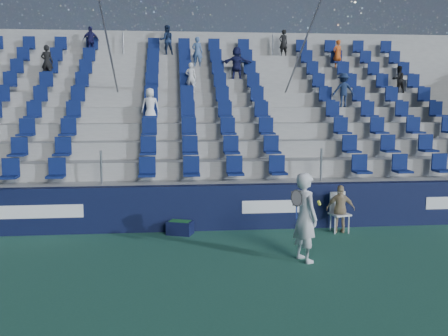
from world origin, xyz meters
name	(u,v)px	position (x,y,z in m)	size (l,w,h in m)	color
ground	(228,268)	(0.00, 0.00, 0.00)	(70.00, 70.00, 0.00)	#29614B
sponsor_wall	(215,207)	(0.00, 3.15, 0.60)	(24.00, 0.32, 1.20)	#0E1333
grandstand	(203,136)	(0.00, 8.24, 2.14)	(24.00, 8.17, 6.63)	#A1A19C
tennis_player	(305,217)	(1.67, 0.32, 0.96)	(0.75, 0.82, 1.91)	silver
line_judge_chair	(339,209)	(3.21, 2.66, 0.59)	(0.55, 0.56, 1.03)	white
line_judge	(341,209)	(3.21, 2.50, 0.63)	(0.73, 0.31, 1.25)	tan
ball_bin	(180,227)	(-0.94, 2.75, 0.19)	(0.74, 0.61, 0.36)	black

